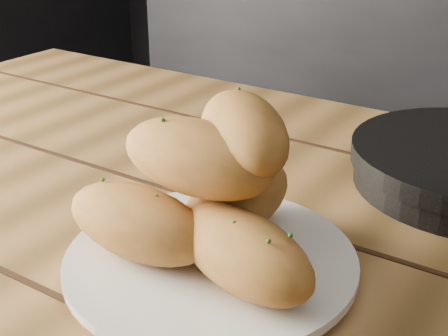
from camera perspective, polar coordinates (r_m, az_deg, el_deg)
plate at (r=0.53m, az=-1.21°, el=-8.70°), size 0.24×0.24×0.02m
bread_rolls at (r=0.50m, az=-1.22°, el=-2.35°), size 0.24×0.19×0.13m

